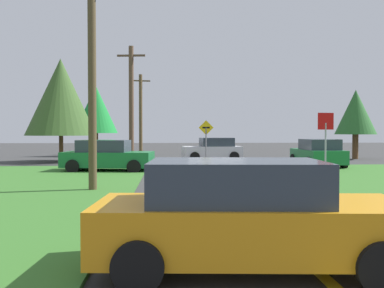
{
  "coord_description": "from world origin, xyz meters",
  "views": [
    {
      "loc": [
        -2.19,
        -19.17,
        2.04
      ],
      "look_at": [
        -0.81,
        4.68,
        1.36
      ],
      "focal_mm": 40.45,
      "sensor_mm": 36.0,
      "label": 1
    }
  ],
  "objects_px": {
    "utility_pole_far": "(141,113)",
    "pine_tree_center": "(96,109)",
    "stop_sign": "(326,133)",
    "utility_pole_near": "(92,72)",
    "car_on_crossroad": "(318,153)",
    "car_approaching_junction": "(213,149)",
    "oak_tree_right": "(61,97)",
    "utility_pole_mid": "(131,103)",
    "car_behind_on_main_road": "(247,217)",
    "oak_tree_left": "(356,112)",
    "parked_car_near_building": "(107,156)",
    "direction_sign": "(206,137)"
  },
  "relations": [
    {
      "from": "utility_pole_far",
      "to": "pine_tree_center",
      "type": "relative_size",
      "value": 1.25
    },
    {
      "from": "stop_sign",
      "to": "utility_pole_near",
      "type": "height_order",
      "value": "utility_pole_near"
    },
    {
      "from": "car_on_crossroad",
      "to": "car_approaching_junction",
      "type": "xyz_separation_m",
      "value": [
        -5.42,
        5.88,
        -0.0
      ]
    },
    {
      "from": "car_on_crossroad",
      "to": "oak_tree_right",
      "type": "xyz_separation_m",
      "value": [
        -15.84,
        5.51,
        3.58
      ]
    },
    {
      "from": "utility_pole_mid",
      "to": "pine_tree_center",
      "type": "relative_size",
      "value": 1.26
    },
    {
      "from": "car_on_crossroad",
      "to": "utility_pole_far",
      "type": "xyz_separation_m",
      "value": [
        -11.11,
        16.52,
        3.0
      ]
    },
    {
      "from": "car_on_crossroad",
      "to": "pine_tree_center",
      "type": "height_order",
      "value": "pine_tree_center"
    },
    {
      "from": "car_behind_on_main_road",
      "to": "utility_pole_mid",
      "type": "bearing_deg",
      "value": 103.19
    },
    {
      "from": "stop_sign",
      "to": "oak_tree_left",
      "type": "height_order",
      "value": "oak_tree_left"
    },
    {
      "from": "utility_pole_mid",
      "to": "pine_tree_center",
      "type": "height_order",
      "value": "utility_pole_mid"
    },
    {
      "from": "oak_tree_right",
      "to": "car_behind_on_main_road",
      "type": "bearing_deg",
      "value": -70.51
    },
    {
      "from": "oak_tree_left",
      "to": "pine_tree_center",
      "type": "xyz_separation_m",
      "value": [
        -20.1,
        5.29,
        0.44
      ]
    },
    {
      "from": "stop_sign",
      "to": "parked_car_near_building",
      "type": "relative_size",
      "value": 0.61
    },
    {
      "from": "car_behind_on_main_road",
      "to": "pine_tree_center",
      "type": "bearing_deg",
      "value": 107.26
    },
    {
      "from": "pine_tree_center",
      "to": "stop_sign",
      "type": "bearing_deg",
      "value": -56.35
    },
    {
      "from": "direction_sign",
      "to": "oak_tree_left",
      "type": "height_order",
      "value": "oak_tree_left"
    },
    {
      "from": "utility_pole_near",
      "to": "direction_sign",
      "type": "relative_size",
      "value": 2.85
    },
    {
      "from": "direction_sign",
      "to": "oak_tree_left",
      "type": "relative_size",
      "value": 0.53
    },
    {
      "from": "utility_pole_far",
      "to": "oak_tree_left",
      "type": "height_order",
      "value": "utility_pole_far"
    },
    {
      "from": "stop_sign",
      "to": "parked_car_near_building",
      "type": "bearing_deg",
      "value": -31.55
    },
    {
      "from": "parked_car_near_building",
      "to": "oak_tree_left",
      "type": "relative_size",
      "value": 0.9
    },
    {
      "from": "oak_tree_left",
      "to": "oak_tree_right",
      "type": "bearing_deg",
      "value": -175.12
    },
    {
      "from": "car_on_crossroad",
      "to": "car_behind_on_main_road",
      "type": "distance_m",
      "value": 19.59
    },
    {
      "from": "stop_sign",
      "to": "utility_pole_far",
      "type": "xyz_separation_m",
      "value": [
        -9.16,
        22.95,
        1.83
      ]
    },
    {
      "from": "car_behind_on_main_road",
      "to": "utility_pole_near",
      "type": "relative_size",
      "value": 0.59
    },
    {
      "from": "utility_pole_near",
      "to": "utility_pole_mid",
      "type": "xyz_separation_m",
      "value": [
        0.24,
        13.01,
        -0.19
      ]
    },
    {
      "from": "stop_sign",
      "to": "oak_tree_right",
      "type": "xyz_separation_m",
      "value": [
        -13.88,
        11.93,
        2.41
      ]
    },
    {
      "from": "car_on_crossroad",
      "to": "utility_pole_mid",
      "type": "xyz_separation_m",
      "value": [
        -10.92,
        3.51,
        3.05
      ]
    },
    {
      "from": "utility_pole_mid",
      "to": "car_behind_on_main_road",
      "type": "bearing_deg",
      "value": -80.95
    },
    {
      "from": "stop_sign",
      "to": "pine_tree_center",
      "type": "height_order",
      "value": "pine_tree_center"
    },
    {
      "from": "pine_tree_center",
      "to": "car_behind_on_main_road",
      "type": "bearing_deg",
      "value": -76.88
    },
    {
      "from": "car_on_crossroad",
      "to": "oak_tree_left",
      "type": "relative_size",
      "value": 0.82
    },
    {
      "from": "utility_pole_near",
      "to": "direction_sign",
      "type": "distance_m",
      "value": 12.76
    },
    {
      "from": "parked_car_near_building",
      "to": "car_behind_on_main_road",
      "type": "height_order",
      "value": "same"
    },
    {
      "from": "stop_sign",
      "to": "car_behind_on_main_road",
      "type": "bearing_deg",
      "value": 56.95
    },
    {
      "from": "car_on_crossroad",
      "to": "direction_sign",
      "type": "distance_m",
      "value": 6.64
    },
    {
      "from": "stop_sign",
      "to": "utility_pole_far",
      "type": "bearing_deg",
      "value": -76.01
    },
    {
      "from": "car_on_crossroad",
      "to": "pine_tree_center",
      "type": "relative_size",
      "value": 0.72
    },
    {
      "from": "stop_sign",
      "to": "car_on_crossroad",
      "type": "relative_size",
      "value": 0.67
    },
    {
      "from": "stop_sign",
      "to": "car_approaching_junction",
      "type": "xyz_separation_m",
      "value": [
        -3.46,
        12.3,
        -1.17
      ]
    },
    {
      "from": "utility_pole_mid",
      "to": "car_on_crossroad",
      "type": "bearing_deg",
      "value": -17.83
    },
    {
      "from": "utility_pole_far",
      "to": "pine_tree_center",
      "type": "height_order",
      "value": "utility_pole_far"
    },
    {
      "from": "car_behind_on_main_road",
      "to": "car_on_crossroad",
      "type": "bearing_deg",
      "value": 71.71
    },
    {
      "from": "utility_pole_near",
      "to": "utility_pole_far",
      "type": "xyz_separation_m",
      "value": [
        0.05,
        26.02,
        -0.24
      ]
    },
    {
      "from": "car_on_crossroad",
      "to": "pine_tree_center",
      "type": "distance_m",
      "value": 19.58
    },
    {
      "from": "parked_car_near_building",
      "to": "utility_pole_far",
      "type": "bearing_deg",
      "value": 95.3
    },
    {
      "from": "parked_car_near_building",
      "to": "pine_tree_center",
      "type": "bearing_deg",
      "value": 108.37
    },
    {
      "from": "car_behind_on_main_road",
      "to": "oak_tree_left",
      "type": "height_order",
      "value": "oak_tree_left"
    },
    {
      "from": "oak_tree_left",
      "to": "oak_tree_right",
      "type": "xyz_separation_m",
      "value": [
        -21.3,
        -1.82,
        0.9
      ]
    },
    {
      "from": "car_approaching_junction",
      "to": "oak_tree_right",
      "type": "xyz_separation_m",
      "value": [
        -10.42,
        -0.37,
        3.58
      ]
    }
  ]
}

